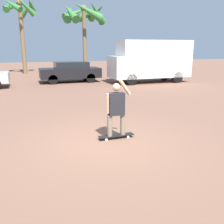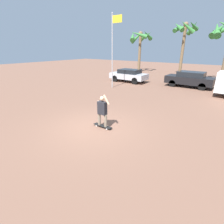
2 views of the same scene
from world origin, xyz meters
TOP-DOWN VIEW (x-y plane):
  - ground_plane at (0.00, 0.00)m, footprint 80.00×80.00m
  - skateboard at (0.33, 0.20)m, footprint 1.00×0.22m
  - person_skateboarder at (0.33, 0.20)m, footprint 0.71×0.22m
  - parked_car_black at (1.24, 12.38)m, footprint 4.32×1.85m
  - parked_car_silver at (-4.92, 11.22)m, footprint 4.10×1.81m
  - palm_tree_center_background at (-1.84, 19.73)m, footprint 3.16×3.26m
  - palm_tree_far_left at (-8.30, 19.83)m, footprint 3.46×3.54m
  - flagpole at (-4.59, 7.78)m, footprint 1.06×0.12m

SIDE VIEW (x-z plane):
  - ground_plane at x=0.00m, z-range 0.00..0.00m
  - skateboard at x=0.33m, z-range 0.03..0.12m
  - parked_car_silver at x=-4.92m, z-range 0.06..1.45m
  - parked_car_black at x=1.24m, z-range 0.05..1.53m
  - person_skateboarder at x=0.33m, z-range 0.13..1.70m
  - flagpole at x=-4.59m, z-range 0.51..6.95m
  - palm_tree_far_left at x=-8.30m, z-range 1.85..7.99m
  - palm_tree_center_background at x=-1.84m, z-range 2.13..9.00m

